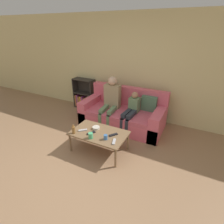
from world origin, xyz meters
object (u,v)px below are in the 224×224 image
cup_near (91,136)px  bottle (74,130)px  couch (123,114)px  snack_bowl (96,128)px  tv_remote_2 (91,133)px  cup_far (106,137)px  coffee_table (99,134)px  bookshelf (85,97)px  tv_remote_1 (83,130)px  person_adult (111,98)px  tv_remote_3 (113,135)px  tv_remote_0 (114,142)px  person_child (131,110)px

cup_near → bottle: size_ratio=0.59×
couch → cup_near: 1.41m
snack_bowl → tv_remote_2: bearing=-88.4°
couch → cup_far: size_ratio=21.85×
couch → coffee_table: 1.17m
coffee_table → cup_near: 0.25m
bookshelf → cup_far: bookshelf is taller
tv_remote_1 → bottle: bearing=-75.9°
cup_far → tv_remote_1: size_ratio=0.58×
person_adult → tv_remote_1: (-0.03, -1.17, -0.27)m
couch → snack_bowl: (-0.12, -1.08, 0.15)m
bookshelf → cup_far: (1.71, -1.78, 0.14)m
snack_bowl → bottle: (-0.30, -0.33, 0.05)m
cup_far → tv_remote_3: 0.19m
couch → snack_bowl: bearing=-96.6°
tv_remote_0 → snack_bowl: bearing=138.4°
person_child → tv_remote_0: person_child is taller
person_child → bottle: size_ratio=5.07×
tv_remote_2 → tv_remote_0: bearing=22.6°
person_adult → tv_remote_0: bearing=-64.7°
tv_remote_2 → tv_remote_1: bearing=-154.3°
couch → tv_remote_1: bearing=-104.3°
person_adult → cup_far: 1.34m
person_adult → cup_near: person_adult is taller
tv_remote_1 → tv_remote_3: size_ratio=0.96×
tv_remote_0 → coffee_table: bearing=142.8°
coffee_table → tv_remote_2: bearing=-140.4°
couch → cup_far: bearing=-80.4°
coffee_table → person_child: bearing=75.2°
tv_remote_2 → tv_remote_3: 0.43m
tv_remote_2 → snack_bowl: bearing=119.9°
person_adult → bottle: person_adult is taller
coffee_table → bottle: (-0.42, -0.24, 0.11)m
coffee_table → cup_near: size_ratio=9.99×
bookshelf → bottle: bookshelf is taller
coffee_table → tv_remote_1: bearing=-164.7°
cup_near → tv_remote_2: bearing=120.8°
person_child → tv_remote_0: size_ratio=5.22×
bookshelf → tv_remote_3: 2.39m
couch → bookshelf: couch is taller
person_child → person_adult: bearing=176.1°
coffee_table → tv_remote_2: tv_remote_2 is taller
person_adult → snack_bowl: size_ratio=8.20×
coffee_table → cup_far: size_ratio=11.70×
person_child → cup_near: (-0.30, -1.23, -0.05)m
person_adult → tv_remote_1: 1.20m
bookshelf → tv_remote_2: 2.21m
tv_remote_3 → couch: bearing=140.6°
tv_remote_0 → cup_near: bearing=173.7°
tv_remote_0 → tv_remote_3: (-0.11, 0.19, 0.00)m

